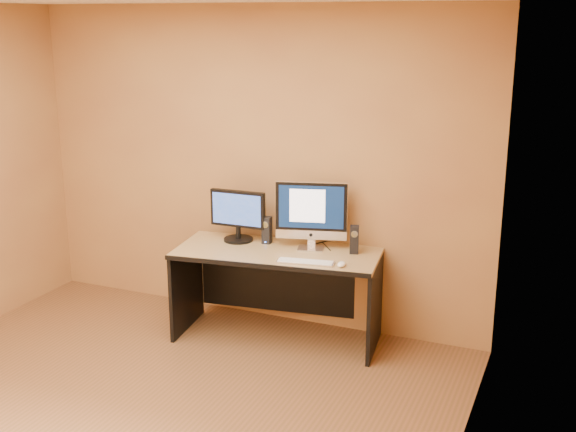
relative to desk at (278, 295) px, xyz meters
The scene contains 11 objects.
floor 1.69m from the desk, 103.25° to the right, with size 4.00×4.00×0.00m, color brown.
walls 1.90m from the desk, 103.25° to the right, with size 4.00×4.00×2.60m, color #AC8045, non-canonical shape.
desk is the anchor object (origin of this frame).
imac 0.69m from the desk, 33.38° to the left, with size 0.56×0.21×0.55m, color silver, non-canonical shape.
second_monitor 0.71m from the desk, 163.36° to the left, with size 0.48×0.24×0.42m, color black, non-canonical shape.
speaker_left 0.52m from the desk, 136.56° to the left, with size 0.07×0.07×0.22m, color black, non-canonical shape.
speaker_right 0.76m from the desk, 17.41° to the left, with size 0.07×0.07×0.22m, color black, non-canonical shape.
keyboard 0.52m from the desk, 31.08° to the right, with size 0.43×0.11×0.02m, color silver.
mouse 0.71m from the desk, 14.93° to the right, with size 0.06×0.10×0.04m, color white.
cable_a 0.55m from the desk, 38.21° to the left, with size 0.01×0.01×0.22m, color black.
cable_b 0.53m from the desk, 52.39° to the left, with size 0.01×0.01×0.18m, color black.
Camera 1 is at (2.54, -3.28, 2.49)m, focal length 45.00 mm.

